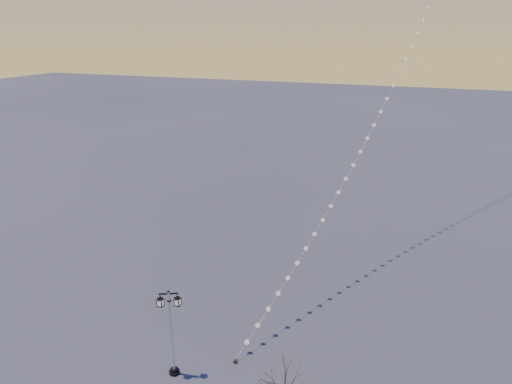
% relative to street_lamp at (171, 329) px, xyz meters
% --- Properties ---
extents(ground, '(300.00, 300.00, 0.00)m').
position_rel_street_lamp_xyz_m(ground, '(1.02, -0.10, -3.11)').
color(ground, '#424243').
rests_on(ground, ground).
extents(street_lamp, '(1.34, 0.88, 5.63)m').
position_rel_street_lamp_xyz_m(street_lamp, '(0.00, 0.00, 0.00)').
color(street_lamp, black).
rests_on(street_lamp, ground).
extents(kite_train, '(13.14, 41.42, 36.43)m').
position_rel_street_lamp_xyz_m(kite_train, '(9.30, 22.47, 15.02)').
color(kite_train, '#2E2019').
rests_on(kite_train, ground).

